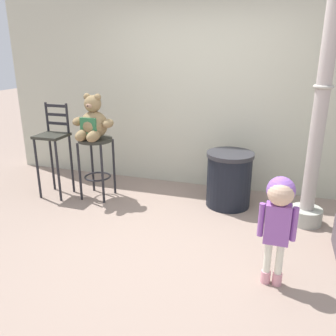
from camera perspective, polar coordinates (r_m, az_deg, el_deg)
The scene contains 8 objects.
ground_plane at distance 3.72m, azimuth -0.74°, elevation -11.88°, with size 24.00×24.00×0.00m, color gray.
building_wall at distance 5.01m, azimuth 6.16°, elevation 14.84°, with size 6.12×0.30×3.12m, color beige.
bar_stool_with_teddy at distance 4.67m, azimuth -11.61°, elevation 2.14°, with size 0.44×0.44×0.81m.
teddy_bear at distance 4.55m, azimuth -12.14°, elevation 7.23°, with size 0.54×0.49×0.57m.
child_walking at distance 2.93m, azimuth 17.61°, elevation -6.34°, with size 0.30×0.24×0.96m.
trash_bin at distance 4.46m, azimuth 9.89°, elevation -1.79°, with size 0.58×0.58×0.70m.
lamppost at distance 4.04m, azimuth 23.04°, elevation 4.96°, with size 0.36×0.36×2.65m.
bar_chair_empty at distance 4.86m, azimuth -18.11°, elevation 3.84°, with size 0.37×0.37×1.23m.
Camera 1 is at (1.02, -3.03, 1.90)m, focal length 37.46 mm.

